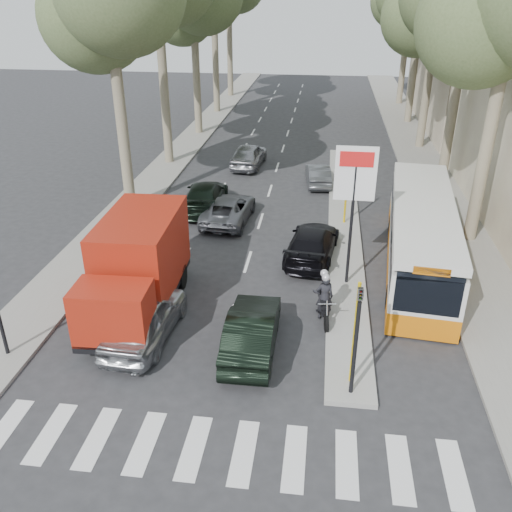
{
  "coord_description": "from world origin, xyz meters",
  "views": [
    {
      "loc": [
        2.1,
        -13.94,
        10.71
      ],
      "look_at": [
        -0.21,
        3.94,
        1.6
      ],
      "focal_mm": 38.0,
      "sensor_mm": 36.0,
      "label": 1
    }
  ],
  "objects_px": {
    "silver_hatchback": "(145,318)",
    "city_bus": "(421,234)",
    "motorcycle": "(324,296)",
    "dark_hatchback": "(252,331)",
    "red_truck": "(138,266)"
  },
  "relations": [
    {
      "from": "city_bus",
      "to": "motorcycle",
      "type": "xyz_separation_m",
      "value": [
        -3.83,
        -4.26,
        -0.68
      ]
    },
    {
      "from": "red_truck",
      "to": "dark_hatchback",
      "type": "bearing_deg",
      "value": -25.4
    },
    {
      "from": "dark_hatchback",
      "to": "city_bus",
      "type": "distance_m",
      "value": 8.97
    },
    {
      "from": "city_bus",
      "to": "silver_hatchback",
      "type": "bearing_deg",
      "value": -140.87
    },
    {
      "from": "dark_hatchback",
      "to": "motorcycle",
      "type": "distance_m",
      "value": 3.21
    },
    {
      "from": "silver_hatchback",
      "to": "city_bus",
      "type": "relative_size",
      "value": 0.41
    },
    {
      "from": "motorcycle",
      "to": "dark_hatchback",
      "type": "bearing_deg",
      "value": -142.38
    },
    {
      "from": "silver_hatchback",
      "to": "motorcycle",
      "type": "distance_m",
      "value": 6.24
    },
    {
      "from": "silver_hatchback",
      "to": "red_truck",
      "type": "distance_m",
      "value": 2.13
    },
    {
      "from": "silver_hatchback",
      "to": "motorcycle",
      "type": "xyz_separation_m",
      "value": [
        5.87,
        2.11,
        0.07
      ]
    },
    {
      "from": "city_bus",
      "to": "motorcycle",
      "type": "relative_size",
      "value": 5.17
    },
    {
      "from": "silver_hatchback",
      "to": "dark_hatchback",
      "type": "xyz_separation_m",
      "value": [
        3.62,
        -0.18,
        -0.05
      ]
    },
    {
      "from": "city_bus",
      "to": "red_truck",
      "type": "bearing_deg",
      "value": -150.08
    },
    {
      "from": "dark_hatchback",
      "to": "motorcycle",
      "type": "bearing_deg",
      "value": -135.01
    },
    {
      "from": "silver_hatchback",
      "to": "city_bus",
      "type": "bearing_deg",
      "value": -143.39
    }
  ]
}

